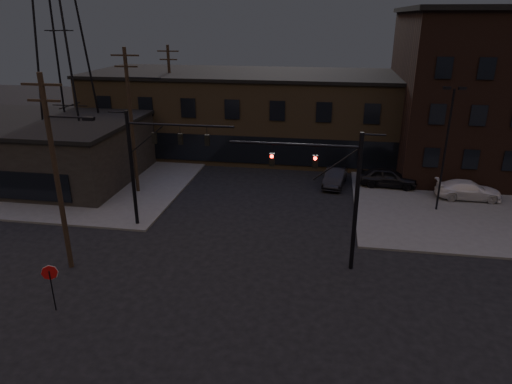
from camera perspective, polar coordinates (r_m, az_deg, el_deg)
ground at (r=23.88m, az=-4.15°, el=-13.57°), size 140.00×140.00×0.00m
sidewalk_nw at (r=50.89m, az=-22.90°, el=3.99°), size 30.00×30.00×0.15m
building_row at (r=48.27m, az=3.53°, el=9.58°), size 40.00×12.00×8.00m
building_left at (r=44.39m, az=-25.10°, el=4.61°), size 16.00×12.00×5.00m
traffic_signal_near at (r=25.09m, az=9.97°, el=0.63°), size 7.12×0.24×8.00m
traffic_signal_far at (r=30.65m, az=-13.22°, el=4.30°), size 7.12×0.24×8.00m
stop_sign at (r=24.38m, az=-24.33°, el=-9.71°), size 0.72×0.33×2.48m
utility_pole_near at (r=26.60m, az=-23.64°, el=2.45°), size 3.70×0.28×11.00m
utility_pole_mid at (r=37.19m, az=-15.25°, el=8.79°), size 3.70×0.28×11.50m
utility_pole_far at (r=48.57m, az=-10.58°, el=11.48°), size 2.20×0.28×11.00m
transmission_tower at (r=43.57m, az=-23.42°, el=18.04°), size 7.00×7.00×25.00m
lot_light_a at (r=34.98m, az=22.75°, el=6.11°), size 1.50×0.28×9.14m
parked_car_lot_a at (r=39.97m, az=16.14°, el=1.84°), size 4.96×2.32×1.64m
parked_car_lot_b at (r=39.46m, az=25.02°, el=0.23°), size 4.94×2.04×1.43m
car_crossing at (r=39.61m, az=9.86°, el=1.85°), size 2.21×4.69×1.48m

